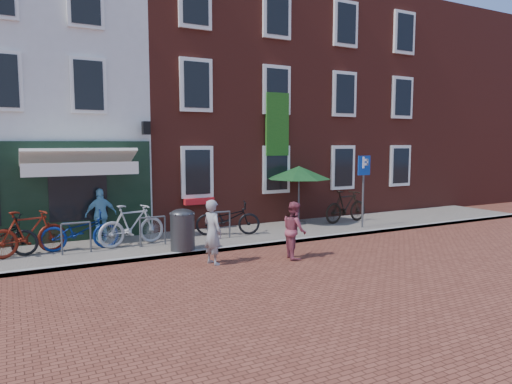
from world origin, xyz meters
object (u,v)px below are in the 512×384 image
bicycle_4 (228,218)px  bicycle_3 (132,225)px  bicycle_1 (28,233)px  litter_bin (182,227)px  boy (294,230)px  bicycle_5 (346,206)px  bicycle_2 (80,231)px  cafe_person (101,215)px  parking_sign (364,178)px  parasol (299,170)px  woman (213,232)px

bicycle_4 → bicycle_3: bearing=113.2°
bicycle_1 → litter_bin: bearing=-124.4°
boy → bicycle_5: boy is taller
bicycle_2 → cafe_person: bearing=-30.1°
boy → bicycle_3: boy is taller
bicycle_5 → parking_sign: bearing=167.1°
parking_sign → cafe_person: size_ratio=1.58×
boy → bicycle_2: boy is taller
parasol → boy: (-2.59, -3.76, -1.27)m
litter_bin → parking_sign: bearing=3.1°
bicycle_1 → bicycle_4: 5.58m
litter_bin → bicycle_2: litter_bin is taller
parasol → bicycle_3: (-6.02, -0.77, -1.32)m
parking_sign → bicycle_3: (-7.55, 0.84, -1.09)m
parking_sign → bicycle_4: 4.80m
boy → bicycle_1: size_ratio=0.76×
parasol → bicycle_5: size_ratio=1.19×
bicycle_1 → bicycle_3: 2.60m
parasol → bicycle_5: (1.68, -0.54, -1.32)m
bicycle_1 → bicycle_4: bicycle_1 is taller
parasol → cafe_person: (-6.65, 0.34, -1.13)m
parasol → bicycle_1: size_ratio=1.19×
litter_bin → bicycle_5: litter_bin is taller
parking_sign → parasol: size_ratio=1.06×
bicycle_1 → bicycle_5: same height
litter_bin → bicycle_3: 1.59m
cafe_person → parking_sign: bearing=164.2°
bicycle_2 → bicycle_4: (4.34, -0.01, 0.00)m
parking_sign → boy: 4.76m
bicycle_1 → bicycle_5: bearing=-104.3°
litter_bin → cafe_person: 2.86m
boy → bicycle_1: 6.77m
litter_bin → woman: bearing=-77.8°
litter_bin → boy: 2.98m
bicycle_3 → bicycle_5: same height
woman → boy: size_ratio=1.08×
parasol → bicycle_3: 6.21m
woman → bicycle_1: size_ratio=0.83×
parking_sign → bicycle_3: size_ratio=1.26×
cafe_person → bicycle_5: size_ratio=0.80×
bicycle_5 → bicycle_3: bearing=86.7°
woman → cafe_person: bearing=12.8°
parking_sign → bicycle_5: (0.15, 1.07, -1.09)m
bicycle_3 → bicycle_1: bearing=76.9°
bicycle_2 → bicycle_5: bearing=-83.3°
bicycle_1 → bicycle_5: (10.30, 0.14, 0.00)m
litter_bin → bicycle_1: bearing=160.7°
parking_sign → parasol: parking_sign is taller
litter_bin → bicycle_1: 3.88m
bicycle_1 → bicycle_2: size_ratio=0.97×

